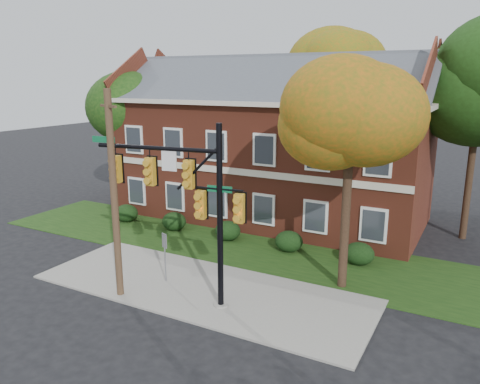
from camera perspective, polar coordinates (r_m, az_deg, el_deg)
The scene contains 15 objects.
ground at distance 18.88m, azimuth -6.48°, elevation -12.85°, with size 120.00×120.00×0.00m, color black.
sidewalk at distance 19.60m, azimuth -4.78°, elevation -11.63°, with size 14.00×5.00×0.08m, color gray.
grass_strip at distance 23.61m, azimuth 1.89°, elevation -7.11°, with size 30.00×6.00×0.04m, color #193811.
apartment_building at distance 28.50m, azimuth 3.73°, elevation 6.80°, with size 18.80×8.80×9.74m.
hedge_far_left at distance 28.89m, azimuth -13.66°, elevation -2.52°, with size 1.40×1.26×1.05m, color black.
hedge_left at distance 26.74m, azimuth -8.04°, elevation -3.57°, with size 1.40×1.26×1.05m, color black.
hedge_center at distance 24.91m, azimuth -1.51°, elevation -4.74°, with size 1.40×1.26×1.05m, color black.
hedge_right at distance 23.45m, azimuth 5.97°, elevation -6.01°, with size 1.40×1.26×1.05m, color black.
hedge_far_right at distance 22.46m, azimuth 14.31°, elevation -7.29°, with size 1.40×1.26×1.05m, color black.
tree_near_right at distance 18.30m, azimuth 13.91°, elevation 7.84°, with size 4.50×4.25×8.58m.
tree_left_rear at distance 32.73m, azimuth -13.01°, elevation 10.36°, with size 5.40×5.10×8.88m.
tree_far_rear at distance 35.15m, azimuth 11.42°, elevation 14.18°, with size 6.84×6.46×11.52m.
traffic_signal at distance 17.12m, azimuth -6.34°, elevation -0.30°, with size 6.16×1.09×6.92m.
utility_pole at distance 18.24m, azimuth -15.09°, elevation -0.48°, with size 1.19×0.57×8.07m.
sign_post at distance 19.82m, azimuth -9.16°, elevation -6.95°, with size 0.31×0.15×2.18m.
Camera 1 is at (9.79, -13.77, 8.43)m, focal length 35.00 mm.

